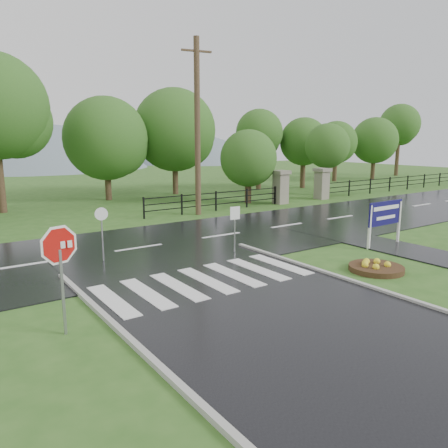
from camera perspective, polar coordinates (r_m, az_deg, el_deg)
ground at (r=9.98m, az=14.00°, el=-14.89°), size 120.00×120.00×0.00m
main_road at (r=17.76m, az=-11.05°, el=-3.20°), size 90.00×8.00×0.04m
walkway at (r=18.74m, az=21.98°, el=-3.06°), size 2.20×11.00×0.04m
crosswalk at (r=13.49m, az=-2.28°, el=-7.32°), size 6.50×2.80×0.02m
pillar_west at (r=29.67m, az=7.41°, el=4.91°), size 1.00×1.00×2.24m
pillar_east at (r=32.49m, az=12.66°, el=5.26°), size 1.00×1.00×2.24m
fence_west at (r=26.49m, az=-1.06°, el=3.28°), size 9.58×0.08×1.20m
fence_east at (r=41.08m, az=22.87°, el=5.21°), size 20.58×0.08×1.20m
hills at (r=74.24m, az=-25.72°, el=-5.57°), size 102.00×48.00×48.00m
treeline at (r=31.11m, az=-19.95°, el=2.43°), size 83.20×5.20×10.00m
stop_sign at (r=10.13m, az=-20.65°, el=-3.77°), size 1.14×0.33×2.65m
estate_billboard at (r=18.80m, az=20.34°, el=1.07°), size 2.12×0.10×1.85m
flower_bed at (r=15.39m, az=19.27°, el=-5.33°), size 1.78×1.78×0.36m
reg_sign_small at (r=16.49m, az=1.43°, el=0.57°), size 0.40×0.08×1.81m
reg_sign_round at (r=15.89m, az=-15.66°, el=-0.39°), size 0.46×0.09×1.97m
utility_pole_east at (r=24.99m, az=-3.50°, el=12.51°), size 1.72×0.46×9.74m
entrance_tree_left at (r=29.64m, az=3.21°, el=8.55°), size 3.82×3.82×4.94m
entrance_tree_right at (r=34.89m, az=13.36°, el=9.86°), size 3.41×3.41×5.49m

